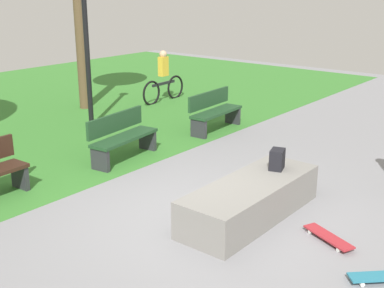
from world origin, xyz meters
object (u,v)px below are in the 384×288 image
(concrete_ledge, at_px, (251,200))
(lamp_post, at_px, (85,25))
(backpack_on_ledge, at_px, (277,159))
(skateboard_spare, at_px, (383,276))
(cyclist_on_bicycle, at_px, (164,80))
(park_bench_center_lawn, at_px, (122,136))
(skateboard_by_ledge, at_px, (328,237))
(park_bench_near_lamppost, at_px, (214,110))

(concrete_ledge, bearing_deg, lamp_post, 72.61)
(backpack_on_ledge, bearing_deg, skateboard_spare, -137.28)
(concrete_ledge, relative_size, backpack_on_ledge, 7.96)
(skateboard_spare, xyz_separation_m, cyclist_on_bicycle, (5.44, 8.36, 0.57))
(skateboard_spare, height_order, park_bench_center_lawn, park_bench_center_lawn)
(skateboard_by_ledge, bearing_deg, park_bench_near_lamppost, 52.71)
(skateboard_spare, relative_size, park_bench_near_lamppost, 0.44)
(concrete_ledge, height_order, park_bench_center_lawn, park_bench_center_lawn)
(park_bench_center_lawn, xyz_separation_m, cyclist_on_bicycle, (4.36, 2.85, 0.15))
(concrete_ledge, height_order, skateboard_spare, concrete_ledge)
(concrete_ledge, relative_size, skateboard_spare, 3.58)
(concrete_ledge, relative_size, lamp_post, 0.64)
(skateboard_spare, height_order, park_bench_near_lamppost, park_bench_near_lamppost)
(backpack_on_ledge, relative_size, skateboard_by_ledge, 0.39)
(backpack_on_ledge, bearing_deg, park_bench_near_lamppost, 32.11)
(skateboard_by_ledge, bearing_deg, concrete_ledge, 91.24)
(lamp_post, bearing_deg, skateboard_by_ledge, -104.27)
(concrete_ledge, height_order, park_bench_near_lamppost, park_bench_near_lamppost)
(backpack_on_ledge, relative_size, park_bench_near_lamppost, 0.20)
(backpack_on_ledge, bearing_deg, skateboard_by_ledge, -137.51)
(park_bench_center_lawn, bearing_deg, backpack_on_ledge, -88.11)
(concrete_ledge, distance_m, park_bench_center_lawn, 3.44)
(concrete_ledge, bearing_deg, skateboard_spare, -102.56)
(backpack_on_ledge, distance_m, lamp_post, 6.09)
(backpack_on_ledge, height_order, skateboard_spare, backpack_on_ledge)
(park_bench_center_lawn, bearing_deg, concrete_ledge, -100.16)
(cyclist_on_bicycle, bearing_deg, skateboard_spare, -123.05)
(lamp_post, distance_m, cyclist_on_bicycle, 3.67)
(park_bench_near_lamppost, bearing_deg, lamp_post, 122.76)
(backpack_on_ledge, distance_m, skateboard_by_ledge, 1.54)
(backpack_on_ledge, distance_m, skateboard_spare, 2.52)
(backpack_on_ledge, relative_size, lamp_post, 0.08)
(lamp_post, height_order, cyclist_on_bicycle, lamp_post)
(backpack_on_ledge, xyz_separation_m, skateboard_by_ledge, (-0.69, -1.22, -0.65))
(park_bench_near_lamppost, height_order, park_bench_center_lawn, same)
(park_bench_center_lawn, bearing_deg, cyclist_on_bicycle, 33.16)
(backpack_on_ledge, distance_m, park_bench_center_lawn, 3.39)
(park_bench_center_lawn, height_order, cyclist_on_bicycle, cyclist_on_bicycle)
(skateboard_spare, xyz_separation_m, park_bench_near_lamppost, (3.89, 5.36, 0.42))
(skateboard_by_ledge, xyz_separation_m, skateboard_spare, (-0.50, -0.91, 0.00))
(park_bench_near_lamppost, bearing_deg, skateboard_spare, -125.99)
(concrete_ledge, relative_size, park_bench_center_lawn, 1.55)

